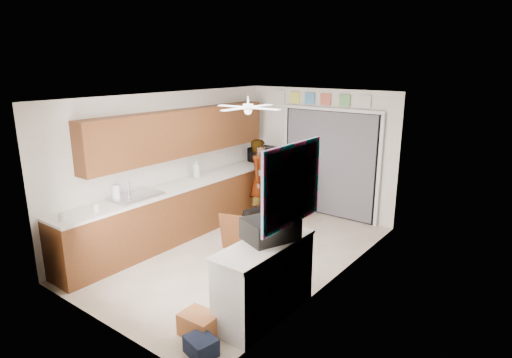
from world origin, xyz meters
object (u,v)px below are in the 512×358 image
Objects in this scene: paper_towel_roll at (116,193)px; navy_crate at (201,346)px; microwave at (263,154)px; suitcase at (270,229)px; man at (260,179)px; soap_bottle at (197,168)px; dog at (253,217)px; cardboard_box at (199,324)px.

paper_towel_roll reaches higher than navy_crate.
microwave is 0.91× the size of suitcase.
man reaches higher than microwave.
dog is at bearing 31.57° from soap_bottle.
soap_bottle is 0.68× the size of dog.
dog reaches higher than cardboard_box.
suitcase is 3.35m from man.
suitcase is at bearing 4.94° from paper_towel_roll.
suitcase is 1.46× the size of cardboard_box.
cardboard_box is (-0.32, -0.92, -0.94)m from suitcase.
man is at bearing 77.71° from paper_towel_roll.
suitcase reaches higher than cardboard_box.
navy_crate is 0.20× the size of man.
paper_towel_roll is 0.61× the size of cardboard_box.
soap_bottle is 0.22× the size of man.
navy_crate is at bearing -71.85° from suitcase.
man reaches higher than cardboard_box.
suitcase is 2.88m from dog.
microwave is 3.54m from paper_towel_roll.
microwave is 1.70m from dog.
dog is at bearing 69.09° from paper_towel_roll.
paper_towel_roll is 2.58m from dog.
man is at bearing -138.89° from microwave.
man is (0.46, -0.70, -0.31)m from microwave.
paper_towel_roll is 0.79× the size of navy_crate.
cardboard_box is at bearing -15.98° from paper_towel_roll.
soap_bottle is at bearing 136.72° from man.
cardboard_box is at bearing -87.57° from suitcase.
soap_bottle is 3.54m from cardboard_box.
man is at bearing 116.72° from cardboard_box.
man is at bearing 118.87° from dog.
soap_bottle is at bearing 135.09° from navy_crate.
microwave is at bearing 84.61° from soap_bottle.
paper_towel_roll is (-0.16, -3.54, -0.03)m from microwave.
cardboard_box is 4.00m from man.
suitcase reaches higher than navy_crate.
navy_crate is at bearing -19.08° from paper_towel_roll.
suitcase reaches higher than dog.
dog is (-1.77, 3.18, 0.10)m from navy_crate.
suitcase is (2.71, 0.23, 0.00)m from paper_towel_roll.
microwave reaches higher than cardboard_box.
man reaches higher than dog.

